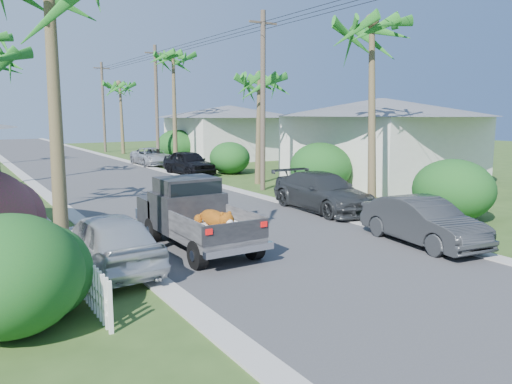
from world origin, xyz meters
TOP-DOWN VIEW (x-y plane):
  - ground at (0.00, 0.00)m, footprint 120.00×120.00m
  - road at (0.00, 25.00)m, footprint 8.00×100.00m
  - curb_left at (-4.30, 25.00)m, footprint 0.60×100.00m
  - curb_right at (4.30, 25.00)m, footprint 0.60×100.00m
  - pickup_truck at (-2.18, 4.82)m, footprint 1.98×5.12m
  - parked_car_rn at (3.85, 1.24)m, footprint 2.04×4.46m
  - parked_car_rm at (4.68, 7.00)m, footprint 2.40×5.37m
  - parked_car_rf at (5.00, 20.95)m, footprint 2.20×4.68m
  - parked_car_rd at (5.00, 27.82)m, footprint 2.23×4.74m
  - parked_car_ln at (-5.00, 3.79)m, footprint 2.00×4.52m
  - palm_r_a at (6.30, 6.00)m, footprint 4.40×4.40m
  - palm_r_b at (6.60, 15.00)m, footprint 4.40×4.40m
  - palm_r_c at (6.20, 26.00)m, footprint 4.40×4.40m
  - palm_r_d at (6.50, 40.00)m, footprint 4.40×4.40m
  - shrub_l_a at (-7.50, 1.00)m, footprint 2.60×2.86m
  - shrub_r_a at (7.60, 3.00)m, footprint 2.80×3.08m
  - shrub_r_b at (7.80, 11.00)m, footprint 3.00×3.30m
  - shrub_r_c at (7.50, 20.00)m, footprint 2.60×2.86m
  - shrub_r_d at (8.00, 30.00)m, footprint 3.20×3.52m
  - picket_fence at (-6.00, 5.50)m, footprint 0.10×11.00m
  - house_right_near at (13.00, 12.00)m, footprint 8.00×9.00m
  - house_right_far at (13.00, 30.00)m, footprint 9.00×8.00m
  - utility_pole_b at (5.60, 13.00)m, footprint 1.60×0.26m
  - utility_pole_c at (5.60, 28.00)m, footprint 1.60×0.26m
  - utility_pole_d at (5.60, 43.00)m, footprint 1.60×0.26m

SIDE VIEW (x-z plane):
  - ground at x=0.00m, z-range 0.00..0.00m
  - road at x=0.00m, z-range 0.00..0.02m
  - curb_left at x=-4.30m, z-range 0.00..0.06m
  - curb_right at x=4.30m, z-range 0.00..0.06m
  - picket_fence at x=-6.00m, z-range 0.00..1.00m
  - parked_car_rd at x=5.00m, z-range 0.00..1.31m
  - parked_car_rn at x=3.85m, z-range 0.00..1.42m
  - parked_car_ln at x=-5.00m, z-range 0.00..1.51m
  - parked_car_rm at x=4.68m, z-range 0.00..1.53m
  - parked_car_rf at x=5.00m, z-range 0.00..1.55m
  - pickup_truck at x=-2.18m, z-range -0.02..2.04m
  - shrub_r_c at x=7.50m, z-range 0.00..2.10m
  - shrub_l_a at x=-7.50m, z-range 0.00..2.20m
  - shrub_r_a at x=7.60m, z-range 0.00..2.30m
  - shrub_r_b at x=7.80m, z-range 0.00..2.50m
  - shrub_r_d at x=8.00m, z-range 0.00..2.60m
  - house_right_far at x=13.00m, z-range -0.18..4.42m
  - house_right_near at x=13.00m, z-range -0.18..4.62m
  - utility_pole_b at x=5.60m, z-range 0.10..9.10m
  - utility_pole_c at x=5.60m, z-range 0.10..9.10m
  - utility_pole_d at x=5.60m, z-range 0.10..9.10m
  - palm_r_b at x=6.60m, z-range 2.35..9.55m
  - palm_r_d at x=6.50m, z-range 2.73..10.74m
  - palm_r_a at x=6.30m, z-range 3.07..11.78m
  - palm_r_c at x=6.20m, z-range 3.41..12.81m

